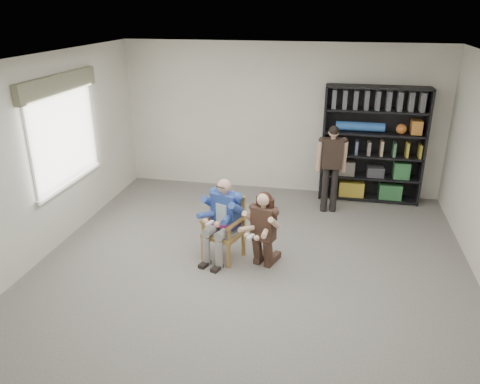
% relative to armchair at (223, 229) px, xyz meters
% --- Properties ---
extents(room_shell, '(6.00, 7.00, 2.80)m').
position_rel_armchair_xyz_m(room_shell, '(0.45, -0.61, 0.94)').
color(room_shell, white).
rests_on(room_shell, ground).
extents(floor, '(6.00, 7.00, 0.01)m').
position_rel_armchair_xyz_m(floor, '(0.45, -0.61, -0.46)').
color(floor, '#605D59').
rests_on(floor, ground).
extents(window_left, '(0.16, 2.00, 1.75)m').
position_rel_armchair_xyz_m(window_left, '(-2.50, 0.39, 1.17)').
color(window_left, white).
rests_on(window_left, room_shell).
extents(armchair, '(0.68, 0.67, 0.93)m').
position_rel_armchair_xyz_m(armchair, '(0.00, 0.00, 0.00)').
color(armchair, olive).
rests_on(armchair, floor).
extents(seated_man, '(0.73, 0.86, 1.21)m').
position_rel_armchair_xyz_m(seated_man, '(0.00, 0.00, 0.14)').
color(seated_man, navy).
rests_on(seated_man, floor).
extents(kneeling_woman, '(0.68, 0.85, 1.11)m').
position_rel_armchair_xyz_m(kneeling_woman, '(0.58, -0.12, 0.09)').
color(kneeling_woman, '#3D251D').
rests_on(kneeling_woman, floor).
extents(bookshelf, '(1.80, 0.38, 2.10)m').
position_rel_armchair_xyz_m(bookshelf, '(2.15, 2.67, 0.59)').
color(bookshelf, black).
rests_on(bookshelf, floor).
extents(standing_man, '(0.51, 0.33, 1.55)m').
position_rel_armchair_xyz_m(standing_man, '(1.44, 1.96, 0.31)').
color(standing_man, black).
rests_on(standing_man, floor).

